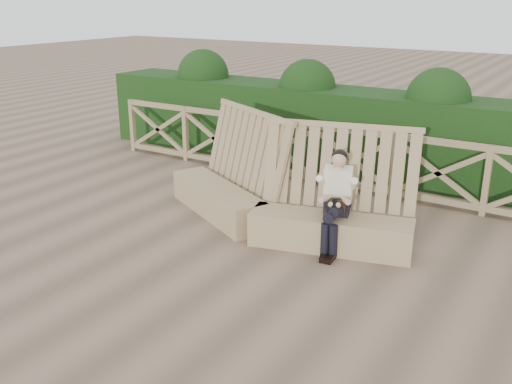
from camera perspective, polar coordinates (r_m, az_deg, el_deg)
The scene contains 5 objects.
ground at distance 7.01m, azimuth -2.00°, elevation -7.83°, with size 60.00×60.00×0.00m, color brown.
bench at distance 8.07m, azimuth 1.78°, elevation -1.02°, with size 4.11×1.65×1.59m.
woman at distance 7.39m, azimuth 8.02°, elevation -0.48°, with size 0.47×0.81×1.32m.
guardrail at distance 9.71m, azimuth 9.61°, elevation 3.20°, with size 10.10×0.09×1.10m.
hedge at distance 10.75m, azimuth 12.18°, elevation 5.68°, with size 12.00×1.20×1.50m, color black.
Camera 1 is at (3.52, -5.16, 3.18)m, focal length 40.00 mm.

